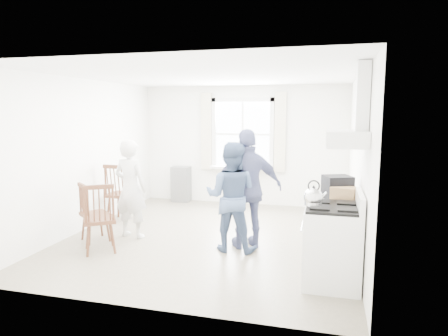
{
  "coord_description": "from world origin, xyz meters",
  "views": [
    {
      "loc": [
        1.82,
        -6.09,
        2.05
      ],
      "look_at": [
        0.17,
        0.2,
        1.12
      ],
      "focal_mm": 32.0,
      "sensor_mm": 36.0,
      "label": 1
    }
  ],
  "objects_px": {
    "stereo_stack": "(337,187)",
    "windsor_chair_b": "(88,206)",
    "gas_stove": "(332,244)",
    "person_right": "(248,189)",
    "low_cabinet": "(337,230)",
    "windsor_chair_c": "(99,211)",
    "windsor_chair_a": "(117,187)",
    "person_mid": "(231,197)",
    "person_left": "(131,189)"
  },
  "relations": [
    {
      "from": "stereo_stack",
      "to": "windsor_chair_b",
      "type": "relative_size",
      "value": 0.46
    },
    {
      "from": "gas_stove",
      "to": "low_cabinet",
      "type": "xyz_separation_m",
      "value": [
        0.07,
        0.7,
        -0.03
      ]
    },
    {
      "from": "low_cabinet",
      "to": "windsor_chair_b",
      "type": "relative_size",
      "value": 0.95
    },
    {
      "from": "windsor_chair_b",
      "to": "low_cabinet",
      "type": "bearing_deg",
      "value": 1.3
    },
    {
      "from": "low_cabinet",
      "to": "stereo_stack",
      "type": "distance_m",
      "value": 0.6
    },
    {
      "from": "gas_stove",
      "to": "stereo_stack",
      "type": "bearing_deg",
      "value": 85.91
    },
    {
      "from": "stereo_stack",
      "to": "person_right",
      "type": "distance_m",
      "value": 1.33
    },
    {
      "from": "windsor_chair_a",
      "to": "person_mid",
      "type": "relative_size",
      "value": 0.68
    },
    {
      "from": "low_cabinet",
      "to": "stereo_stack",
      "type": "height_order",
      "value": "stereo_stack"
    },
    {
      "from": "low_cabinet",
      "to": "windsor_chair_b",
      "type": "height_order",
      "value": "windsor_chair_b"
    },
    {
      "from": "person_mid",
      "to": "windsor_chair_a",
      "type": "bearing_deg",
      "value": -20.83
    },
    {
      "from": "low_cabinet",
      "to": "windsor_chair_a",
      "type": "distance_m",
      "value": 4.03
    },
    {
      "from": "low_cabinet",
      "to": "person_right",
      "type": "relative_size",
      "value": 0.5
    },
    {
      "from": "low_cabinet",
      "to": "windsor_chair_c",
      "type": "height_order",
      "value": "windsor_chair_c"
    },
    {
      "from": "low_cabinet",
      "to": "stereo_stack",
      "type": "relative_size",
      "value": 2.09
    },
    {
      "from": "low_cabinet",
      "to": "person_left",
      "type": "height_order",
      "value": "person_left"
    },
    {
      "from": "gas_stove",
      "to": "windsor_chair_b",
      "type": "relative_size",
      "value": 1.18
    },
    {
      "from": "windsor_chair_b",
      "to": "person_left",
      "type": "xyz_separation_m",
      "value": [
        0.53,
        0.41,
        0.23
      ]
    },
    {
      "from": "low_cabinet",
      "to": "person_left",
      "type": "relative_size",
      "value": 0.56
    },
    {
      "from": "gas_stove",
      "to": "windsor_chair_b",
      "type": "height_order",
      "value": "gas_stove"
    },
    {
      "from": "stereo_stack",
      "to": "person_mid",
      "type": "height_order",
      "value": "person_mid"
    },
    {
      "from": "windsor_chair_a",
      "to": "person_right",
      "type": "height_order",
      "value": "person_right"
    },
    {
      "from": "low_cabinet",
      "to": "windsor_chair_c",
      "type": "relative_size",
      "value": 0.87
    },
    {
      "from": "windsor_chair_a",
      "to": "person_right",
      "type": "xyz_separation_m",
      "value": [
        2.59,
        -0.72,
        0.23
      ]
    },
    {
      "from": "windsor_chair_a",
      "to": "windsor_chair_c",
      "type": "xyz_separation_m",
      "value": [
        0.59,
        -1.55,
        -0.04
      ]
    },
    {
      "from": "windsor_chair_a",
      "to": "windsor_chair_c",
      "type": "bearing_deg",
      "value": -69.14
    },
    {
      "from": "gas_stove",
      "to": "stereo_stack",
      "type": "relative_size",
      "value": 2.6
    },
    {
      "from": "windsor_chair_b",
      "to": "person_mid",
      "type": "distance_m",
      "value": 2.28
    },
    {
      "from": "gas_stove",
      "to": "low_cabinet",
      "type": "bearing_deg",
      "value": 84.32
    },
    {
      "from": "windsor_chair_c",
      "to": "person_mid",
      "type": "distance_m",
      "value": 1.91
    },
    {
      "from": "windsor_chair_c",
      "to": "person_right",
      "type": "xyz_separation_m",
      "value": [
        2.0,
        0.83,
        0.26
      ]
    },
    {
      "from": "gas_stove",
      "to": "person_mid",
      "type": "xyz_separation_m",
      "value": [
        -1.44,
        0.83,
        0.32
      ]
    },
    {
      "from": "windsor_chair_a",
      "to": "person_left",
      "type": "distance_m",
      "value": 0.98
    },
    {
      "from": "stereo_stack",
      "to": "person_right",
      "type": "bearing_deg",
      "value": 164.41
    },
    {
      "from": "windsor_chair_a",
      "to": "person_right",
      "type": "relative_size",
      "value": 0.61
    },
    {
      "from": "stereo_stack",
      "to": "low_cabinet",
      "type": "bearing_deg",
      "value": 59.54
    },
    {
      "from": "windsor_chair_c",
      "to": "person_left",
      "type": "relative_size",
      "value": 0.65
    },
    {
      "from": "stereo_stack",
      "to": "windsor_chair_b",
      "type": "height_order",
      "value": "stereo_stack"
    },
    {
      "from": "stereo_stack",
      "to": "person_right",
      "type": "xyz_separation_m",
      "value": [
        -1.27,
        0.35,
        -0.16
      ]
    },
    {
      "from": "gas_stove",
      "to": "windsor_chair_c",
      "type": "bearing_deg",
      "value": 176.68
    },
    {
      "from": "person_left",
      "to": "person_mid",
      "type": "height_order",
      "value": "person_mid"
    },
    {
      "from": "person_left",
      "to": "person_right",
      "type": "xyz_separation_m",
      "value": [
        1.94,
        -0.0,
        0.09
      ]
    },
    {
      "from": "windsor_chair_a",
      "to": "person_mid",
      "type": "bearing_deg",
      "value": -20.96
    },
    {
      "from": "low_cabinet",
      "to": "person_right",
      "type": "distance_m",
      "value": 1.41
    },
    {
      "from": "person_left",
      "to": "low_cabinet",
      "type": "bearing_deg",
      "value": -177.27
    },
    {
      "from": "windsor_chair_a",
      "to": "person_right",
      "type": "bearing_deg",
      "value": -15.57
    },
    {
      "from": "low_cabinet",
      "to": "person_right",
      "type": "xyz_separation_m",
      "value": [
        -1.29,
        0.32,
        0.45
      ]
    },
    {
      "from": "stereo_stack",
      "to": "windsor_chair_b",
      "type": "xyz_separation_m",
      "value": [
        -3.74,
        -0.05,
        -0.47
      ]
    },
    {
      "from": "stereo_stack",
      "to": "windsor_chair_b",
      "type": "bearing_deg",
      "value": -179.27
    },
    {
      "from": "windsor_chair_c",
      "to": "gas_stove",
      "type": "bearing_deg",
      "value": -3.32
    }
  ]
}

